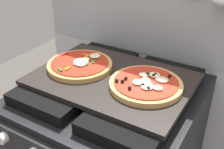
{
  "coord_description": "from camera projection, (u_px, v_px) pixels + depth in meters",
  "views": [
    {
      "loc": [
        0.43,
        -0.71,
        1.4
      ],
      "look_at": [
        0.0,
        0.0,
        0.93
      ],
      "focal_mm": 44.23,
      "sensor_mm": 36.0,
      "label": 1
    }
  ],
  "objects": [
    {
      "name": "pizza_right",
      "position": [
        146.0,
        84.0,
        0.89
      ],
      "size": [
        0.24,
        0.24,
        0.03
      ],
      "color": "tan",
      "rests_on": "baking_tray"
    },
    {
      "name": "pizza_left",
      "position": [
        80.0,
        65.0,
        1.01
      ],
      "size": [
        0.24,
        0.24,
        0.03
      ],
      "color": "tan",
      "rests_on": "baking_tray"
    },
    {
      "name": "kitchen_backsplash",
      "position": [
        150.0,
        70.0,
        1.27
      ],
      "size": [
        1.1,
        0.09,
        1.55
      ],
      "color": "silver",
      "rests_on": "ground_plane"
    },
    {
      "name": "baking_tray",
      "position": [
        112.0,
        79.0,
        0.96
      ],
      "size": [
        0.54,
        0.38,
        0.02
      ],
      "primitive_type": "cube",
      "color": "black",
      "rests_on": "stove"
    }
  ]
}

